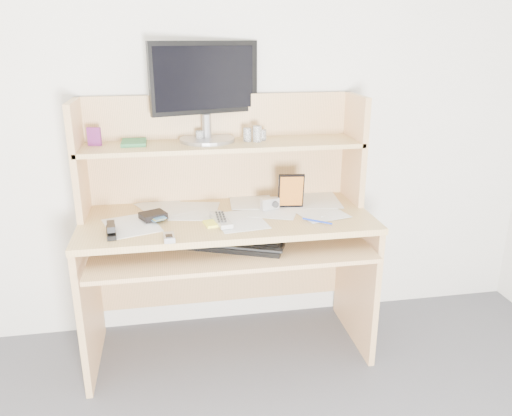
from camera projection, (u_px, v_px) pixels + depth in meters
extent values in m
cube|color=silver|center=(218.00, 104.00, 2.56)|extent=(3.60, 0.04, 2.50)
cube|color=tan|center=(227.00, 219.00, 2.43)|extent=(1.40, 0.60, 0.03)
cube|color=tan|center=(90.00, 299.00, 2.44)|extent=(0.03, 0.56, 0.72)
cube|color=tan|center=(356.00, 277.00, 2.66)|extent=(0.03, 0.56, 0.72)
cube|color=tan|center=(223.00, 268.00, 2.82)|extent=(1.34, 0.02, 0.41)
cube|color=tan|center=(231.00, 247.00, 2.35)|extent=(1.28, 0.55, 0.02)
cube|color=tan|center=(220.00, 148.00, 2.60)|extent=(1.40, 0.02, 0.55)
cube|color=tan|center=(79.00, 159.00, 2.36)|extent=(0.03, 0.30, 0.55)
cube|color=tan|center=(354.00, 149.00, 2.58)|extent=(0.03, 0.30, 0.55)
cube|color=tan|center=(222.00, 145.00, 2.46)|extent=(1.38, 0.30, 0.02)
cube|color=white|center=(227.00, 215.00, 2.42)|extent=(1.32, 0.54, 0.01)
cube|color=black|center=(233.00, 245.00, 2.31)|extent=(0.50, 0.33, 0.02)
cube|color=black|center=(233.00, 241.00, 2.31)|extent=(0.46, 0.31, 0.01)
cube|color=#ADACA8|center=(221.00, 220.00, 2.33)|extent=(0.09, 0.21, 0.02)
cube|color=#A7A6A9|center=(169.00, 237.00, 2.13)|extent=(0.05, 0.09, 0.02)
cube|color=black|center=(111.00, 229.00, 2.18)|extent=(0.06, 0.15, 0.05)
cube|color=black|center=(153.00, 215.00, 2.37)|extent=(0.14, 0.13, 0.03)
cube|color=yellow|center=(214.00, 223.00, 2.31)|extent=(0.10, 0.10, 0.01)
cube|color=silver|center=(270.00, 204.00, 2.49)|extent=(0.10, 0.06, 0.06)
cube|color=black|center=(291.00, 191.00, 2.49)|extent=(0.13, 0.03, 0.18)
cylinder|color=#1733B1|center=(317.00, 221.00, 2.33)|extent=(0.12, 0.10, 0.01)
cube|color=#A9161C|center=(94.00, 137.00, 2.37)|extent=(0.07, 0.03, 0.09)
cube|color=#337F47|center=(134.00, 143.00, 2.42)|extent=(0.12, 0.16, 0.02)
cylinder|color=black|center=(200.00, 136.00, 2.47)|extent=(0.05, 0.05, 0.05)
cylinder|color=white|center=(247.00, 135.00, 2.47)|extent=(0.05, 0.05, 0.07)
cylinder|color=black|center=(262.00, 135.00, 2.51)|extent=(0.05, 0.05, 0.05)
cylinder|color=white|center=(257.00, 134.00, 2.46)|extent=(0.06, 0.06, 0.08)
cylinder|color=#A3A3A7|center=(207.00, 139.00, 2.48)|extent=(0.28, 0.28, 0.02)
cylinder|color=#A3A3A7|center=(207.00, 126.00, 2.47)|extent=(0.05, 0.05, 0.11)
cube|color=black|center=(205.00, 78.00, 2.42)|extent=(0.54, 0.19, 0.34)
cube|color=black|center=(205.00, 78.00, 2.40)|extent=(0.49, 0.15, 0.30)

